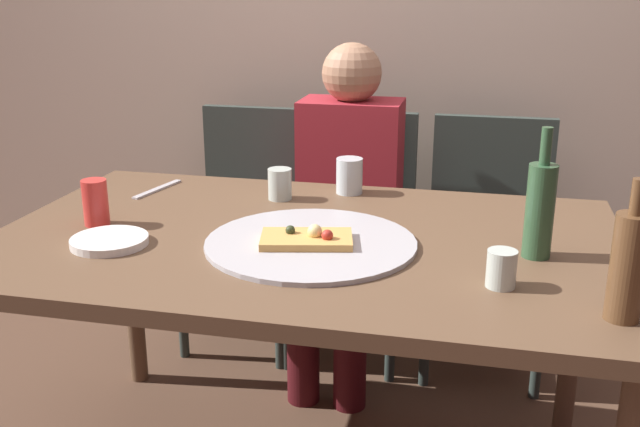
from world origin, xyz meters
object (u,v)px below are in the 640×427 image
(chair_left, at_px, (250,211))
(chair_right, at_px, (488,228))
(table_knife, at_px, (158,189))
(guest_in_sweater, at_px, (346,197))
(dining_table, at_px, (305,263))
(pizza_tray, at_px, (311,243))
(pizza_slice_last, at_px, (308,238))
(chair_middle, at_px, (353,218))
(beer_bottle, at_px, (628,265))
(soda_can, at_px, (96,202))
(tumbler_far, at_px, (280,184))
(wine_glass, at_px, (349,176))
(wine_bottle, at_px, (540,208))
(plate_stack, at_px, (109,241))
(tumbler_near, at_px, (501,269))

(chair_left, xyz_separation_m, chair_right, (0.91, 0.00, 0.00))
(table_knife, height_order, guest_in_sweater, guest_in_sweater)
(dining_table, bearing_deg, chair_left, 116.57)
(pizza_tray, height_order, pizza_slice_last, pizza_slice_last)
(pizza_tray, xyz_separation_m, chair_middle, (-0.07, 0.96, -0.25))
(beer_bottle, distance_m, soda_can, 1.29)
(tumbler_far, distance_m, wine_glass, 0.22)
(dining_table, height_order, wine_bottle, wine_bottle)
(soda_can, distance_m, plate_stack, 0.18)
(dining_table, height_order, beer_bottle, beer_bottle)
(pizza_tray, xyz_separation_m, chair_left, (-0.48, 0.96, -0.25))
(plate_stack, xyz_separation_m, chair_left, (0.00, 1.06, -0.25))
(wine_bottle, bearing_deg, guest_in_sweater, 128.32)
(beer_bottle, bearing_deg, table_knife, 153.41)
(dining_table, xyz_separation_m, pizza_slice_last, (0.03, -0.08, 0.10))
(table_knife, height_order, chair_left, chair_left)
(dining_table, bearing_deg, tumbler_far, 117.04)
(beer_bottle, xyz_separation_m, wine_glass, (-0.67, 0.73, -0.06))
(chair_middle, relative_size, chair_right, 1.00)
(pizza_slice_last, xyz_separation_m, chair_middle, (-0.06, 0.97, -0.27))
(dining_table, xyz_separation_m, guest_in_sweater, (-0.04, 0.74, -0.04))
(plate_stack, relative_size, chair_right, 0.21)
(wine_bottle, height_order, chair_middle, wine_bottle)
(beer_bottle, relative_size, guest_in_sweater, 0.24)
(plate_stack, xyz_separation_m, table_knife, (-0.09, 0.47, -0.01))
(chair_middle, bearing_deg, pizza_slice_last, 93.82)
(dining_table, xyz_separation_m, tumbler_near, (0.48, -0.22, 0.11))
(tumbler_near, xyz_separation_m, tumbler_far, (-0.63, 0.51, 0.01))
(guest_in_sweater, bearing_deg, chair_middle, -90.00)
(table_knife, xyz_separation_m, chair_middle, (0.51, 0.59, -0.25))
(pizza_slice_last, bearing_deg, tumbler_near, -16.74)
(pizza_tray, relative_size, tumbler_near, 6.38)
(dining_table, distance_m, chair_left, 1.01)
(tumbler_near, distance_m, guest_in_sweater, 1.10)
(chair_right, height_order, guest_in_sweater, guest_in_sweater)
(beer_bottle, relative_size, tumbler_near, 3.43)
(wine_glass, relative_size, soda_can, 0.88)
(guest_in_sweater, bearing_deg, beer_bottle, 124.92)
(dining_table, height_order, chair_left, chair_left)
(tumbler_near, relative_size, tumbler_far, 0.88)
(pizza_tray, height_order, table_knife, pizza_tray)
(wine_bottle, bearing_deg, dining_table, 178.07)
(dining_table, xyz_separation_m, table_knife, (-0.54, 0.30, 0.08))
(table_knife, height_order, chair_middle, chair_middle)
(tumbler_near, bearing_deg, wine_glass, 125.46)
(tumbler_near, height_order, wine_glass, wine_glass)
(wine_bottle, distance_m, tumbler_near, 0.23)
(chair_left, xyz_separation_m, chair_middle, (0.41, 0.00, 0.00))
(dining_table, relative_size, tumbler_far, 17.22)
(pizza_slice_last, height_order, soda_can, soda_can)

